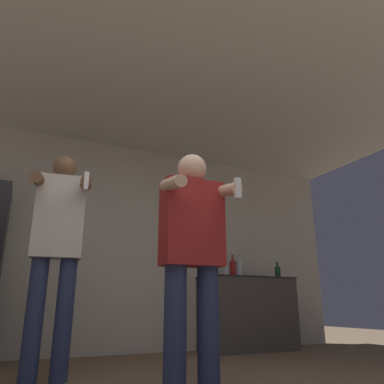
# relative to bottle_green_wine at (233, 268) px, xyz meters

# --- Properties ---
(wall_back) EXTENTS (7.00, 0.06, 2.55)m
(wall_back) POSITION_rel_bottle_green_wine_xyz_m (-1.75, 0.36, 0.28)
(wall_back) COLOR beige
(wall_back) RESTS_ON ground_plane
(ceiling_slab) EXTENTS (7.00, 3.46, 0.05)m
(ceiling_slab) POSITION_rel_bottle_green_wine_xyz_m (-1.75, -1.14, 1.58)
(ceiling_slab) COLOR silver
(ceiling_slab) RESTS_ON wall_back
(counter) EXTENTS (1.22, 0.59, 0.89)m
(counter) POSITION_rel_bottle_green_wine_xyz_m (0.23, 0.05, -0.55)
(counter) COLOR #47423D
(counter) RESTS_ON ground_plane
(bottle_green_wine) EXTENTS (0.08, 0.08, 0.28)m
(bottle_green_wine) POSITION_rel_bottle_green_wine_xyz_m (0.00, 0.00, 0.00)
(bottle_green_wine) COLOR maroon
(bottle_green_wine) RESTS_ON counter
(bottle_dark_rum) EXTENTS (0.07, 0.07, 0.28)m
(bottle_dark_rum) POSITION_rel_bottle_green_wine_xyz_m (0.10, -0.00, 0.01)
(bottle_dark_rum) COLOR silver
(bottle_dark_rum) RESTS_ON counter
(bottle_tall_gin) EXTENTS (0.06, 0.06, 0.24)m
(bottle_tall_gin) POSITION_rel_bottle_green_wine_xyz_m (-0.10, 0.00, -0.01)
(bottle_tall_gin) COLOR silver
(bottle_tall_gin) RESTS_ON counter
(bottle_short_whiskey) EXTENTS (0.07, 0.07, 0.24)m
(bottle_short_whiskey) POSITION_rel_bottle_green_wine_xyz_m (0.71, 0.00, -0.02)
(bottle_short_whiskey) COLOR #194723
(bottle_short_whiskey) RESTS_ON counter
(person_woman_foreground) EXTENTS (0.50, 0.43, 1.60)m
(person_woman_foreground) POSITION_rel_bottle_green_wine_xyz_m (-1.46, -1.88, -0.10)
(person_woman_foreground) COLOR navy
(person_woman_foreground) RESTS_ON ground_plane
(person_man_side) EXTENTS (0.50, 0.47, 1.77)m
(person_man_side) POSITION_rel_bottle_green_wine_xyz_m (-2.26, -1.02, 0.02)
(person_man_side) COLOR navy
(person_man_side) RESTS_ON ground_plane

